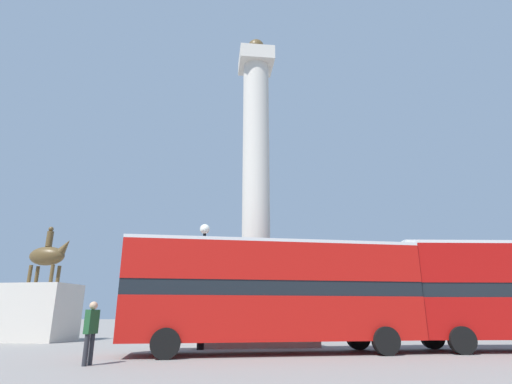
{
  "coord_description": "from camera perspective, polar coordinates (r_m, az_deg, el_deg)",
  "views": [
    {
      "loc": [
        -2.48,
        -21.1,
        1.44
      ],
      "look_at": [
        0.0,
        0.0,
        7.94
      ],
      "focal_mm": 28.0,
      "sensor_mm": 36.0,
      "label": 1
    }
  ],
  "objects": [
    {
      "name": "equestrian_statue",
      "position": [
        25.95,
        -28.54,
        -14.18
      ],
      "size": [
        4.22,
        3.5,
        6.34
      ],
      "rotation": [
        0.0,
        0.0,
        -0.28
      ],
      "color": "beige",
      "rests_on": "ground_plane"
    },
    {
      "name": "pedestrian_near_lamp",
      "position": [
        13.46,
        -22.51,
        -17.55
      ],
      "size": [
        0.34,
        0.51,
        1.8
      ],
      "rotation": [
        0.0,
        0.0,
        1.23
      ],
      "color": "#28282D",
      "rests_on": "ground_plane"
    },
    {
      "name": "street_lamp",
      "position": [
        18.1,
        -7.56,
        -11.41
      ],
      "size": [
        0.45,
        0.45,
        5.36
      ],
      "color": "black",
      "rests_on": "ground_plane"
    },
    {
      "name": "monument_column",
      "position": [
        21.58,
        0.0,
        -6.86
      ],
      "size": [
        5.25,
        5.25,
        17.92
      ],
      "color": "beige",
      "rests_on": "ground_plane"
    },
    {
      "name": "ground_plane",
      "position": [
        21.3,
        0.0,
        -20.89
      ],
      "size": [
        200.0,
        200.0,
        0.0
      ],
      "primitive_type": "plane",
      "color": "gray"
    },
    {
      "name": "bus_b",
      "position": [
        16.02,
        2.4,
        -13.92
      ],
      "size": [
        11.27,
        3.19,
        4.14
      ],
      "rotation": [
        0.0,
        0.0,
        0.04
      ],
      "color": "#B7140F",
      "rests_on": "ground_plane"
    }
  ]
}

